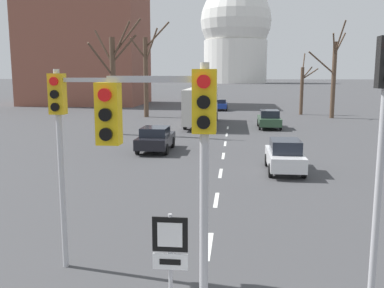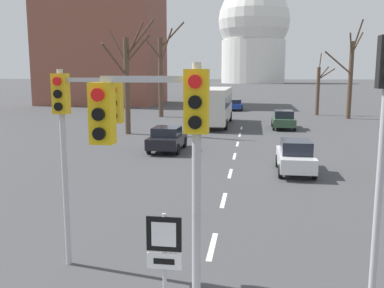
{
  "view_description": "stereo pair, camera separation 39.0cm",
  "coord_description": "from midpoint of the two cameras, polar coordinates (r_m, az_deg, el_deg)",
  "views": [
    {
      "loc": [
        0.68,
        -3.15,
        4.79
      ],
      "look_at": [
        -0.26,
        6.05,
        3.27
      ],
      "focal_mm": 40.0,
      "sensor_mm": 36.0,
      "label": 1
    },
    {
      "loc": [
        1.07,
        -3.1,
        4.79
      ],
      "look_at": [
        -0.26,
        6.05,
        3.27
      ],
      "focal_mm": 40.0,
      "sensor_mm": 36.0,
      "label": 2
    }
  ],
  "objects": [
    {
      "name": "apartment_block_left",
      "position": [
        72.03,
        -11.66,
        14.79
      ],
      "size": [
        18.0,
        14.0,
        23.78
      ],
      "primitive_type": "cube",
      "color": "brown",
      "rests_on": "ground_plane"
    },
    {
      "name": "lane_stripe_5",
      "position": [
        29.79,
        6.46,
        0.01
      ],
      "size": [
        0.16,
        2.0,
        0.01
      ],
      "primitive_type": "cube",
      "color": "silver",
      "rests_on": "ground_plane"
    },
    {
      "name": "sedan_near_left",
      "position": [
        57.34,
        5.98,
        5.24
      ],
      "size": [
        1.95,
        3.97,
        1.48
      ],
      "color": "navy",
      "rests_on": "ground_plane"
    },
    {
      "name": "sedan_near_right",
      "position": [
        26.89,
        -2.89,
        0.76
      ],
      "size": [
        1.95,
        4.29,
        1.54
      ],
      "color": "black",
      "rests_on": "ground_plane"
    },
    {
      "name": "route_sign_post",
      "position": [
        7.49,
        -2.18,
        -15.08
      ],
      "size": [
        0.6,
        0.08,
        2.49
      ],
      "color": "#B2B2B7",
      "rests_on": "ground_plane"
    },
    {
      "name": "traffic_signal_centre_tall",
      "position": [
        6.59,
        -2.16,
        0.27
      ],
      "size": [
        1.85,
        0.34,
        4.96
      ],
      "color": "#B2B2B7",
      "rests_on": "ground_plane"
    },
    {
      "name": "bare_tree_left_far",
      "position": [
        48.3,
        -3.89,
        9.41
      ],
      "size": [
        4.53,
        2.08,
        10.24
      ],
      "color": "brown",
      "rests_on": "ground_plane"
    },
    {
      "name": "city_bus",
      "position": [
        40.31,
        3.44,
        5.4
      ],
      "size": [
        2.66,
        10.8,
        3.48
      ],
      "color": "beige",
      "rests_on": "ground_plane"
    },
    {
      "name": "bare_tree_right_far",
      "position": [
        52.67,
        16.72,
        7.09
      ],
      "size": [
        1.95,
        1.79,
        7.25
      ],
      "color": "brown",
      "rests_on": "ground_plane"
    },
    {
      "name": "traffic_signal_near_left",
      "position": [
        10.56,
        -13.66,
        3.16
      ],
      "size": [
        1.69,
        0.34,
        4.91
      ],
      "color": "#B2B2B7",
      "rests_on": "ground_plane"
    },
    {
      "name": "lane_stripe_1",
      "position": [
        12.38,
        3.65,
        -13.44
      ],
      "size": [
        0.16,
        2.0,
        0.01
      ],
      "primitive_type": "cube",
      "color": "silver",
      "rests_on": "ground_plane"
    },
    {
      "name": "bare_tree_right_near",
      "position": [
        49.33,
        20.57,
        8.58
      ],
      "size": [
        4.2,
        2.48,
        10.32
      ],
      "color": "brown",
      "rests_on": "ground_plane"
    },
    {
      "name": "lane_stripe_2",
      "position": [
        16.62,
        4.92,
        -7.46
      ],
      "size": [
        0.16,
        2.0,
        0.01
      ],
      "primitive_type": "cube",
      "color": "silver",
      "rests_on": "ground_plane"
    },
    {
      "name": "bare_tree_left_near",
      "position": [
        34.57,
        -8.29,
        8.67
      ],
      "size": [
        4.12,
        3.56,
        8.95
      ],
      "color": "brown",
      "rests_on": "ground_plane"
    },
    {
      "name": "capitol_dome",
      "position": [
        233.46,
        8.27,
        14.31
      ],
      "size": [
        37.06,
        37.06,
        52.34
      ],
      "color": "silver",
      "rests_on": "ground_plane"
    },
    {
      "name": "sedan_far_left",
      "position": [
        38.73,
        12.37,
        3.22
      ],
      "size": [
        1.96,
        4.49,
        1.64
      ],
      "color": "#2D4C33",
      "rests_on": "ground_plane"
    },
    {
      "name": "lane_stripe_4",
      "position": [
        25.36,
        6.13,
        -1.62
      ],
      "size": [
        0.16,
        2.0,
        0.01
      ],
      "primitive_type": "cube",
      "color": "silver",
      "rests_on": "ground_plane"
    },
    {
      "name": "traffic_signal_near_right",
      "position": [
        8.81,
        25.39,
        2.42
      ],
      "size": [
        0.36,
        0.34,
        5.59
      ],
      "color": "#B2B2B7",
      "rests_on": "ground_plane"
    },
    {
      "name": "sedan_mid_centre",
      "position": [
        21.49,
        14.13,
        -1.61
      ],
      "size": [
        1.72,
        4.01,
        1.64
      ],
      "color": "silver",
      "rests_on": "ground_plane"
    },
    {
      "name": "lane_stripe_7",
      "position": [
        38.69,
        6.9,
        2.14
      ],
      "size": [
        0.16,
        2.0,
        0.01
      ],
      "primitive_type": "cube",
      "color": "silver",
      "rests_on": "ground_plane"
    },
    {
      "name": "lane_stripe_3",
      "position": [
        20.96,
        5.65,
        -3.93
      ],
      "size": [
        0.16,
        2.0,
        0.01
      ],
      "primitive_type": "cube",
      "color": "silver",
      "rests_on": "ground_plane"
    },
    {
      "name": "lane_stripe_6",
      "position": [
        34.24,
        6.71,
        1.21
      ],
      "size": [
        0.16,
        2.0,
        0.01
      ],
      "primitive_type": "cube",
      "color": "silver",
      "rests_on": "ground_plane"
    }
  ]
}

